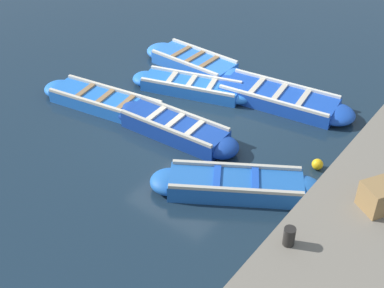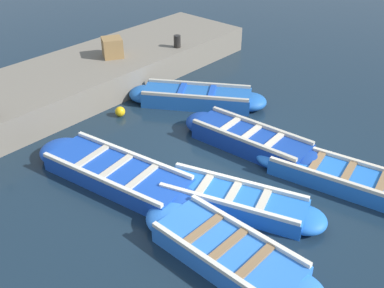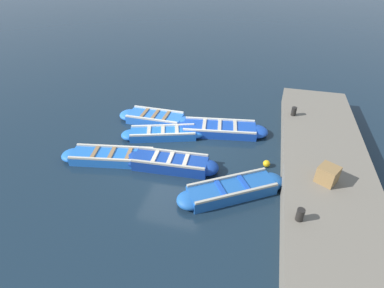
{
  "view_description": "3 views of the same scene",
  "coord_description": "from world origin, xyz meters",
  "px_view_note": "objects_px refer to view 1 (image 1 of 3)",
  "views": [
    {
      "loc": [
        6.72,
        -8.69,
        7.39
      ],
      "look_at": [
        0.86,
        -0.98,
        0.18
      ],
      "focal_mm": 50.0,
      "sensor_mm": 36.0,
      "label": 1
    },
    {
      "loc": [
        -4.32,
        6.24,
        5.3
      ],
      "look_at": [
        0.73,
        0.54,
        0.49
      ],
      "focal_mm": 42.0,
      "sensor_mm": 36.0,
      "label": 2
    },
    {
      "loc": [
        2.92,
        -8.52,
        6.62
      ],
      "look_at": [
        0.71,
        0.21,
        0.46
      ],
      "focal_mm": 28.0,
      "sensor_mm": 36.0,
      "label": 3
    }
  ],
  "objects_px": {
    "boat_inner_gap": "(105,102)",
    "boat_mid_row": "(279,98)",
    "boat_tucked": "(194,63)",
    "buoy_orange_near": "(317,164)",
    "boat_outer_right": "(175,128)",
    "wooden_crate": "(378,197)",
    "boat_alongside": "(191,87)",
    "bollard_north": "(289,236)",
    "boat_centre": "(236,185)"
  },
  "relations": [
    {
      "from": "boat_inner_gap",
      "to": "boat_mid_row",
      "type": "distance_m",
      "value": 4.42
    },
    {
      "from": "boat_tucked",
      "to": "buoy_orange_near",
      "type": "relative_size",
      "value": 13.46
    },
    {
      "from": "boat_outer_right",
      "to": "wooden_crate",
      "type": "relative_size",
      "value": 6.53
    },
    {
      "from": "boat_tucked",
      "to": "wooden_crate",
      "type": "xyz_separation_m",
      "value": [
        6.54,
        -3.28,
        0.83
      ]
    },
    {
      "from": "boat_outer_right",
      "to": "boat_inner_gap",
      "type": "bearing_deg",
      "value": -176.55
    },
    {
      "from": "boat_inner_gap",
      "to": "buoy_orange_near",
      "type": "height_order",
      "value": "boat_inner_gap"
    },
    {
      "from": "boat_alongside",
      "to": "buoy_orange_near",
      "type": "relative_size",
      "value": 13.76
    },
    {
      "from": "boat_alongside",
      "to": "wooden_crate",
      "type": "relative_size",
      "value": 6.51
    },
    {
      "from": "boat_mid_row",
      "to": "boat_tucked",
      "type": "bearing_deg",
      "value": 175.6
    },
    {
      "from": "boat_outer_right",
      "to": "boat_mid_row",
      "type": "relative_size",
      "value": 0.85
    },
    {
      "from": "boat_tucked",
      "to": "bollard_north",
      "type": "xyz_separation_m",
      "value": [
        5.72,
        -4.98,
        0.74
      ]
    },
    {
      "from": "boat_mid_row",
      "to": "buoy_orange_near",
      "type": "distance_m",
      "value": 2.68
    },
    {
      "from": "boat_tucked",
      "to": "buoy_orange_near",
      "type": "distance_m",
      "value": 5.27
    },
    {
      "from": "boat_mid_row",
      "to": "boat_inner_gap",
      "type": "bearing_deg",
      "value": -140.43
    },
    {
      "from": "wooden_crate",
      "to": "bollard_north",
      "type": "bearing_deg",
      "value": -115.72
    },
    {
      "from": "boat_alongside",
      "to": "boat_inner_gap",
      "type": "xyz_separation_m",
      "value": [
        -1.26,
        -1.94,
        0.01
      ]
    },
    {
      "from": "buoy_orange_near",
      "to": "boat_centre",
      "type": "bearing_deg",
      "value": -119.98
    },
    {
      "from": "boat_centre",
      "to": "boat_outer_right",
      "type": "xyz_separation_m",
      "value": [
        -2.26,
        0.82,
        0.01
      ]
    },
    {
      "from": "bollard_north",
      "to": "buoy_orange_near",
      "type": "distance_m",
      "value": 3.19
    },
    {
      "from": "boat_mid_row",
      "to": "wooden_crate",
      "type": "bearing_deg",
      "value": -39.82
    },
    {
      "from": "boat_mid_row",
      "to": "bollard_north",
      "type": "height_order",
      "value": "bollard_north"
    },
    {
      "from": "boat_centre",
      "to": "boat_alongside",
      "type": "distance_m",
      "value": 4.1
    },
    {
      "from": "boat_mid_row",
      "to": "boat_centre",
      "type": "bearing_deg",
      "value": -74.08
    },
    {
      "from": "boat_centre",
      "to": "boat_inner_gap",
      "type": "bearing_deg",
      "value": 171.07
    },
    {
      "from": "boat_tucked",
      "to": "boat_inner_gap",
      "type": "height_order",
      "value": "boat_tucked"
    },
    {
      "from": "boat_inner_gap",
      "to": "bollard_north",
      "type": "xyz_separation_m",
      "value": [
        6.25,
        -1.95,
        0.75
      ]
    },
    {
      "from": "boat_inner_gap",
      "to": "bollard_north",
      "type": "relative_size",
      "value": 10.89
    },
    {
      "from": "boat_outer_right",
      "to": "boat_mid_row",
      "type": "xyz_separation_m",
      "value": [
        1.26,
        2.69,
        -0.03
      ]
    },
    {
      "from": "boat_mid_row",
      "to": "bollard_north",
      "type": "relative_size",
      "value": 11.53
    },
    {
      "from": "boat_centre",
      "to": "boat_inner_gap",
      "type": "height_order",
      "value": "boat_centre"
    },
    {
      "from": "boat_mid_row",
      "to": "wooden_crate",
      "type": "height_order",
      "value": "wooden_crate"
    },
    {
      "from": "boat_alongside",
      "to": "buoy_orange_near",
      "type": "distance_m",
      "value": 4.24
    },
    {
      "from": "boat_alongside",
      "to": "boat_outer_right",
      "type": "distance_m",
      "value": 2.02
    },
    {
      "from": "boat_mid_row",
      "to": "wooden_crate",
      "type": "relative_size",
      "value": 7.72
    },
    {
      "from": "boat_outer_right",
      "to": "boat_inner_gap",
      "type": "xyz_separation_m",
      "value": [
        -2.15,
        -0.13,
        -0.04
      ]
    },
    {
      "from": "boat_alongside",
      "to": "boat_mid_row",
      "type": "distance_m",
      "value": 2.32
    },
    {
      "from": "boat_inner_gap",
      "to": "buoy_orange_near",
      "type": "xyz_separation_m",
      "value": [
        5.4,
        1.03,
        -0.04
      ]
    },
    {
      "from": "bollard_north",
      "to": "boat_alongside",
      "type": "bearing_deg",
      "value": 142.08
    },
    {
      "from": "boat_alongside",
      "to": "wooden_crate",
      "type": "distance_m",
      "value": 6.26
    },
    {
      "from": "boat_tucked",
      "to": "boat_inner_gap",
      "type": "xyz_separation_m",
      "value": [
        -0.53,
        -3.04,
        -0.01
      ]
    },
    {
      "from": "boat_mid_row",
      "to": "buoy_orange_near",
      "type": "xyz_separation_m",
      "value": [
        1.99,
        -1.79,
        -0.05
      ]
    },
    {
      "from": "buoy_orange_near",
      "to": "boat_alongside",
      "type": "bearing_deg",
      "value": 167.54
    },
    {
      "from": "boat_tucked",
      "to": "boat_centre",
      "type": "bearing_deg",
      "value": -43.87
    },
    {
      "from": "boat_inner_gap",
      "to": "bollard_north",
      "type": "distance_m",
      "value": 6.59
    },
    {
      "from": "boat_outer_right",
      "to": "buoy_orange_near",
      "type": "relative_size",
      "value": 13.79
    },
    {
      "from": "boat_centre",
      "to": "buoy_orange_near",
      "type": "xyz_separation_m",
      "value": [
        0.99,
        1.72,
        -0.07
      ]
    },
    {
      "from": "boat_mid_row",
      "to": "buoy_orange_near",
      "type": "bearing_deg",
      "value": -41.95
    },
    {
      "from": "boat_alongside",
      "to": "boat_outer_right",
      "type": "xyz_separation_m",
      "value": [
        0.89,
        -1.81,
        0.04
      ]
    },
    {
      "from": "boat_tucked",
      "to": "boat_alongside",
      "type": "relative_size",
      "value": 0.98
    },
    {
      "from": "boat_alongside",
      "to": "buoy_orange_near",
      "type": "height_order",
      "value": "boat_alongside"
    }
  ]
}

